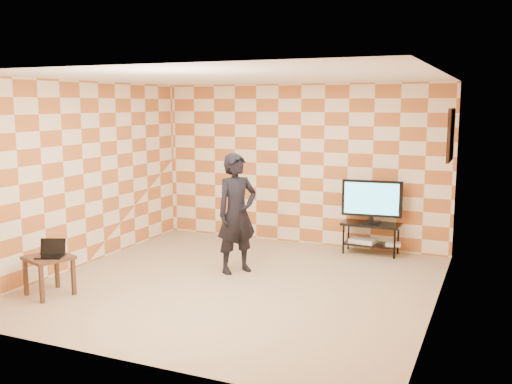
% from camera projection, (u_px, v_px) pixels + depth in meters
% --- Properties ---
extents(floor, '(5.00, 5.00, 0.00)m').
position_uv_depth(floor, '(238.00, 284.00, 7.58)').
color(floor, tan).
rests_on(floor, ground).
extents(wall_back, '(5.00, 0.02, 2.70)m').
position_uv_depth(wall_back, '(300.00, 165.00, 9.64)').
color(wall_back, '#F7E2C0').
rests_on(wall_back, ground).
extents(wall_front, '(5.00, 0.02, 2.70)m').
position_uv_depth(wall_front, '(119.00, 219.00, 5.10)').
color(wall_front, '#F7E2C0').
rests_on(wall_front, ground).
extents(wall_left, '(0.02, 5.00, 2.70)m').
position_uv_depth(wall_left, '(83.00, 174.00, 8.35)').
color(wall_left, '#F7E2C0').
rests_on(wall_left, ground).
extents(wall_right, '(0.02, 5.00, 2.70)m').
position_uv_depth(wall_right, '(439.00, 195.00, 6.39)').
color(wall_right, '#F7E2C0').
rests_on(wall_right, ground).
extents(ceiling, '(5.00, 5.00, 0.02)m').
position_uv_depth(ceiling, '(237.00, 77.00, 7.17)').
color(ceiling, white).
rests_on(ceiling, wall_back).
extents(wall_art, '(0.04, 0.72, 0.72)m').
position_uv_depth(wall_art, '(451.00, 135.00, 7.72)').
color(wall_art, black).
rests_on(wall_art, wall_right).
extents(tv_stand, '(0.91, 0.41, 0.50)m').
position_uv_depth(tv_stand, '(371.00, 231.00, 9.04)').
color(tv_stand, black).
rests_on(tv_stand, floor).
extents(tv, '(0.94, 0.20, 0.68)m').
position_uv_depth(tv, '(372.00, 199.00, 8.96)').
color(tv, black).
rests_on(tv, tv_stand).
extents(dvd_player, '(0.43, 0.33, 0.07)m').
position_uv_depth(dvd_player, '(363.00, 241.00, 9.09)').
color(dvd_player, silver).
rests_on(dvd_player, tv_stand).
extents(game_console, '(0.25, 0.19, 0.05)m').
position_uv_depth(game_console, '(393.00, 244.00, 8.90)').
color(game_console, silver).
rests_on(game_console, tv_stand).
extents(side_table, '(0.64, 0.64, 0.50)m').
position_uv_depth(side_table, '(49.00, 263.00, 7.07)').
color(side_table, '#3B1F16').
rests_on(side_table, floor).
extents(laptop, '(0.38, 0.35, 0.21)m').
position_uv_depth(laptop, '(51.00, 252.00, 7.04)').
color(laptop, black).
rests_on(laptop, side_table).
extents(person, '(0.68, 0.74, 1.69)m').
position_uv_depth(person, '(237.00, 213.00, 7.99)').
color(person, black).
rests_on(person, floor).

